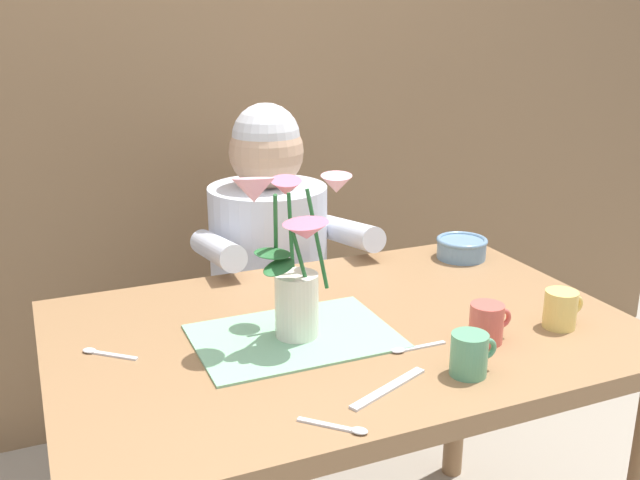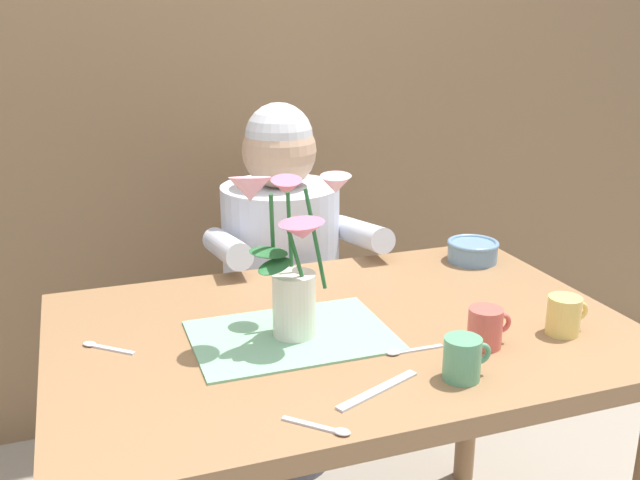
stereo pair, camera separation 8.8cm
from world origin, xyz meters
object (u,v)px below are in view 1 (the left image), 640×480
seated_person (270,297)px  tea_cup (470,354)px  ceramic_mug (561,309)px  dinner_knife (388,388)px  flower_vase (293,260)px  ceramic_bowl (462,247)px  coffee_cup (487,323)px

seated_person → tea_cup: bearing=-88.2°
ceramic_mug → dinner_knife: bearing=-168.9°
ceramic_mug → flower_vase: bearing=161.9°
ceramic_bowl → dinner_knife: bearing=-133.6°
flower_vase → coffee_cup: (0.35, -0.17, -0.13)m
seated_person → flower_vase: (-0.16, -0.62, 0.34)m
seated_person → ceramic_bowl: seated_person is taller
seated_person → ceramic_mug: bearing=-68.2°
tea_cup → coffee_cup: bearing=42.3°
dinner_knife → ceramic_mug: bearing=-11.9°
dinner_knife → tea_cup: tea_cup is taller
seated_person → coffee_cup: 0.84m
seated_person → coffee_cup: size_ratio=12.20×
seated_person → ceramic_bowl: bearing=-42.0°
flower_vase → tea_cup: (0.24, -0.27, -0.13)m
ceramic_bowl → coffee_cup: bearing=-118.4°
seated_person → coffee_cup: bearing=-79.9°
seated_person → tea_cup: seated_person is taller
flower_vase → ceramic_bowl: flower_vase is taller
seated_person → dinner_knife: bearing=-98.5°
seated_person → ceramic_bowl: (0.43, -0.35, 0.21)m
tea_cup → dinner_knife: bearing=177.1°
dinner_knife → ceramic_bowl: bearing=23.5°
flower_vase → ceramic_mug: (0.53, -0.17, -0.13)m
coffee_cup → ceramic_bowl: bearing=61.6°
dinner_knife → ceramic_mug: ceramic_mug is taller
ceramic_bowl → dinner_knife: (-0.51, -0.54, -0.03)m
flower_vase → ceramic_mug: bearing=-18.1°
ceramic_bowl → tea_cup: (-0.35, -0.55, 0.01)m
dinner_knife → tea_cup: size_ratio=2.04×
seated_person → ceramic_mug: size_ratio=12.20×
flower_vase → ceramic_mug: flower_vase is taller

